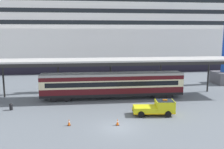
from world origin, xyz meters
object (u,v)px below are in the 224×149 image
at_px(traffic_cone_near, 117,122).
at_px(traffic_cone_mid, 69,122).
at_px(quay_bollard, 11,106).
at_px(train_carriage, 112,84).
at_px(service_truck, 157,107).
at_px(cruise_ship, 91,24).

height_order(traffic_cone_near, traffic_cone_mid, traffic_cone_mid).
distance_m(traffic_cone_near, quay_bollard, 15.30).
xyz_separation_m(train_carriage, traffic_cone_near, (-0.73, -11.43, -1.93)).
relative_size(train_carriage, service_truck, 4.15).
height_order(train_carriage, service_truck, train_carriage).
distance_m(cruise_ship, quay_bollard, 45.19).
xyz_separation_m(cruise_ship, quay_bollard, (-12.19, -41.69, -12.45)).
height_order(service_truck, quay_bollard, service_truck).
height_order(train_carriage, traffic_cone_near, train_carriage).
height_order(cruise_ship, traffic_cone_mid, cruise_ship).
bearing_deg(service_truck, train_carriage, 119.51).
xyz_separation_m(traffic_cone_mid, quay_bollard, (-8.13, 6.54, 0.13)).
bearing_deg(train_carriage, traffic_cone_mid, -119.47).
bearing_deg(quay_bollard, service_truck, -12.12).
bearing_deg(traffic_cone_mid, quay_bollard, 141.18).
height_order(traffic_cone_near, quay_bollard, quay_bollard).
relative_size(traffic_cone_mid, quay_bollard, 0.82).
relative_size(service_truck, traffic_cone_mid, 6.84).
bearing_deg(service_truck, quay_bollard, 167.88).
xyz_separation_m(train_carriage, traffic_cone_mid, (-6.15, -10.89, -1.92)).
distance_m(service_truck, traffic_cone_near, 6.29).
bearing_deg(train_carriage, quay_bollard, -163.07).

